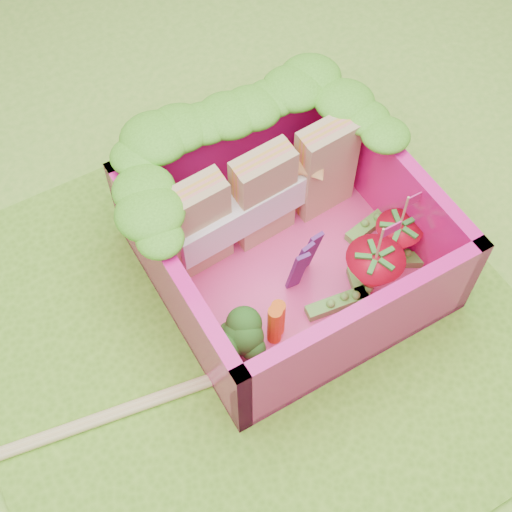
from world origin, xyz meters
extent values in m
plane|color=#71B533|center=(0.00, 0.00, 0.00)|extent=(14.00, 14.00, 0.00)
cube|color=#62A224|center=(0.00, 0.00, 0.01)|extent=(2.60, 2.60, 0.03)
cube|color=#EB3C80|center=(0.37, 0.19, 0.06)|extent=(1.30, 1.30, 0.05)
cube|color=#E7137F|center=(0.37, 0.80, 0.31)|extent=(1.30, 0.07, 0.55)
cube|color=#E7137F|center=(0.37, -0.43, 0.31)|extent=(1.30, 0.07, 0.55)
cube|color=#E7137F|center=(-0.25, 0.19, 0.31)|extent=(0.07, 1.30, 0.55)
cube|color=#E7137F|center=(0.98, 0.19, 0.31)|extent=(0.07, 1.30, 0.55)
ellipsoid|color=#40931A|center=(-0.13, 0.77, 0.64)|extent=(0.30, 0.30, 0.11)
ellipsoid|color=#40931A|center=(-0.01, 0.77, 0.64)|extent=(0.30, 0.30, 0.11)
ellipsoid|color=#40931A|center=(0.12, 0.77, 0.64)|extent=(0.30, 0.30, 0.11)
ellipsoid|color=#40931A|center=(0.24, 0.77, 0.64)|extent=(0.30, 0.30, 0.11)
ellipsoid|color=#40931A|center=(0.37, 0.77, 0.64)|extent=(0.30, 0.30, 0.11)
ellipsoid|color=#40931A|center=(0.49, 0.77, 0.64)|extent=(0.30, 0.30, 0.11)
ellipsoid|color=#40931A|center=(0.62, 0.77, 0.64)|extent=(0.30, 0.30, 0.11)
ellipsoid|color=#40931A|center=(0.74, 0.77, 0.64)|extent=(0.30, 0.30, 0.11)
ellipsoid|color=#40931A|center=(0.87, 0.77, 0.64)|extent=(0.30, 0.30, 0.11)
ellipsoid|color=#40931A|center=(-0.21, 0.29, 0.64)|extent=(0.27, 0.27, 0.10)
ellipsoid|color=#40931A|center=(-0.21, 0.43, 0.64)|extent=(0.27, 0.27, 0.10)
ellipsoid|color=#40931A|center=(-0.21, 0.57, 0.64)|extent=(0.27, 0.27, 0.10)
ellipsoid|color=#40931A|center=(0.95, 0.29, 0.64)|extent=(0.27, 0.27, 0.10)
ellipsoid|color=#40931A|center=(0.95, 0.43, 0.64)|extent=(0.27, 0.27, 0.10)
ellipsoid|color=#40931A|center=(0.95, 0.57, 0.64)|extent=(0.27, 0.27, 0.10)
cube|color=tan|center=(0.00, 0.44, 0.36)|extent=(0.33, 0.17, 0.56)
cube|color=tan|center=(0.37, 0.44, 0.36)|extent=(0.33, 0.17, 0.56)
cube|color=tan|center=(0.74, 0.44, 0.36)|extent=(0.33, 0.17, 0.56)
cube|color=white|center=(0.37, 0.44, 0.33)|extent=(1.03, 0.25, 0.20)
cylinder|color=#559548|center=(-0.10, -0.13, 0.14)|extent=(0.12, 0.12, 0.13)
ellipsoid|color=#195216|center=(-0.10, -0.13, 0.27)|extent=(0.34, 0.34, 0.12)
cylinder|color=orange|center=(0.09, -0.15, 0.21)|extent=(0.07, 0.07, 0.27)
cylinder|color=orange|center=(0.12, -0.12, 0.20)|extent=(0.07, 0.07, 0.24)
cube|color=#531C62|center=(0.32, 0.02, 0.27)|extent=(0.07, 0.02, 0.38)
cube|color=#531C62|center=(0.36, 0.05, 0.27)|extent=(0.07, 0.03, 0.38)
cube|color=#531C62|center=(0.43, 0.08, 0.27)|extent=(0.07, 0.03, 0.38)
cone|color=#BA0B25|center=(0.64, -0.15, 0.22)|extent=(0.29, 0.29, 0.29)
cylinder|color=tan|center=(0.64, -0.15, 0.49)|extent=(0.01, 0.01, 0.24)
cube|color=#CC2271|center=(0.69, -0.15, 0.57)|extent=(0.10, 0.01, 0.06)
cone|color=#BA0B25|center=(0.87, -0.04, 0.20)|extent=(0.24, 0.24, 0.24)
cylinder|color=tan|center=(0.87, -0.04, 0.44)|extent=(0.01, 0.01, 0.24)
cube|color=#CC2271|center=(0.92, -0.04, 0.52)|extent=(0.10, 0.01, 0.06)
cube|color=#4FA433|center=(0.87, 0.16, 0.11)|extent=(0.33, 0.13, 0.05)
cube|color=#4FA433|center=(0.87, -0.10, 0.11)|extent=(0.31, 0.22, 0.05)
cube|color=#4FA433|center=(0.58, -0.18, 0.11)|extent=(0.17, 0.33, 0.05)
cube|color=#4FA433|center=(0.45, -0.15, 0.11)|extent=(0.33, 0.11, 0.05)
cube|color=#E4C47D|center=(-1.04, -0.06, 0.05)|extent=(2.19, 0.40, 0.04)
cube|color=#E4C47D|center=(-0.99, -0.04, 0.05)|extent=(2.19, 0.40, 0.04)
camera|label=1|loc=(-0.76, -1.44, 3.17)|focal=50.00mm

